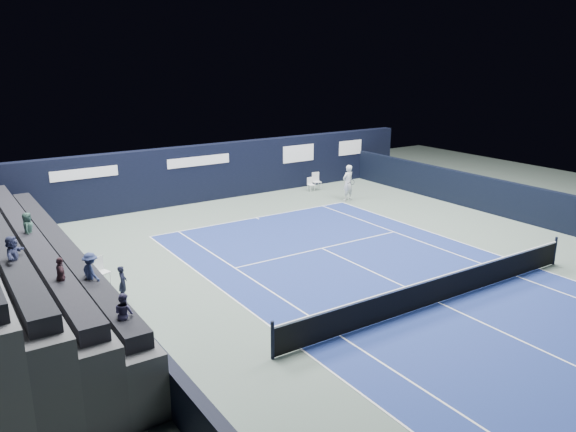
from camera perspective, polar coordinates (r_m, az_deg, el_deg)
name	(u,v)px	position (r m, az deg, el deg)	size (l,w,h in m)	color
ground	(396,283)	(20.45, 10.88, -6.68)	(48.00, 48.00, 0.00)	#57675B
court_surface	(439,303)	(19.21, 15.06, -8.50)	(10.97, 23.77, 0.01)	navy
enclosure_wall_right	(493,196)	(30.32, 20.09, 1.91)	(0.30, 22.00, 1.80)	black
folding_chair_back_a	(310,182)	(33.38, 2.26, 3.48)	(0.36, 0.38, 0.81)	white
folding_chair_back_b	(316,180)	(33.72, 2.88, 3.70)	(0.54, 0.53, 1.04)	silver
line_judge_chair	(100,269)	(20.83, -18.54, -5.14)	(0.57, 0.56, 1.00)	silver
line_judge	(123,283)	(19.39, -16.44, -6.51)	(0.42, 0.28, 1.16)	black
court_markings	(439,302)	(19.20, 15.06, -8.48)	(11.03, 23.83, 0.00)	white
tennis_net	(440,288)	(19.01, 15.17, -7.11)	(12.90, 0.10, 1.10)	black
back_sponsor_wall	(214,172)	(31.53, -7.55, 4.49)	(26.00, 0.63, 3.10)	black
side_barrier_left	(92,289)	(19.17, -19.29, -6.98)	(0.33, 22.00, 1.20)	black
tennis_player	(348,183)	(31.26, 6.10, 3.39)	(0.78, 0.90, 1.98)	silver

